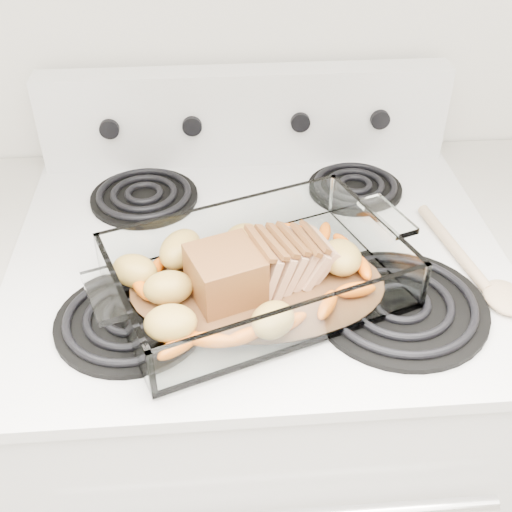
{
  "coord_description": "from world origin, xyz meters",
  "views": [
    {
      "loc": [
        -0.07,
        0.84,
        1.55
      ],
      "look_at": [
        -0.01,
        1.56,
        0.99
      ],
      "focal_mm": 45.0,
      "sensor_mm": 36.0,
      "label": 1
    }
  ],
  "objects": [
    {
      "name": "baking_dish",
      "position": [
        -0.01,
        1.54,
        0.96
      ],
      "size": [
        0.4,
        0.26,
        0.08
      ],
      "rotation": [
        0.0,
        0.0,
        0.35
      ],
      "color": "white",
      "rests_on": "electric_range"
    },
    {
      "name": "pork_roast",
      "position": [
        -0.02,
        1.54,
        0.99
      ],
      "size": [
        0.21,
        0.09,
        0.08
      ],
      "rotation": [
        0.0,
        0.0,
        0.2
      ],
      "color": "brown",
      "rests_on": "baking_dish"
    },
    {
      "name": "electric_range",
      "position": [
        0.0,
        1.66,
        0.48
      ],
      "size": [
        0.78,
        0.7,
        1.12
      ],
      "color": "white",
      "rests_on": "ground"
    },
    {
      "name": "wooden_spoon",
      "position": [
        0.33,
        1.55,
        0.95
      ],
      "size": [
        0.09,
        0.27,
        0.02
      ],
      "rotation": [
        0.0,
        0.0,
        0.16
      ],
      "color": "tan",
      "rests_on": "electric_range"
    },
    {
      "name": "roast_vegetables",
      "position": [
        -0.01,
        1.58,
        0.97
      ],
      "size": [
        0.39,
        0.21,
        0.05
      ],
      "rotation": [
        0.0,
        0.0,
        -0.39
      ],
      "color": "#F76700",
      "rests_on": "baking_dish"
    }
  ]
}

